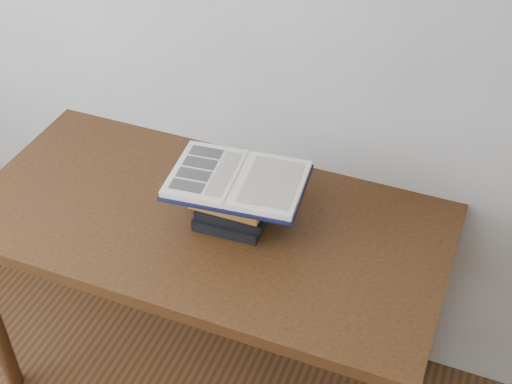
% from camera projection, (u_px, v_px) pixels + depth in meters
% --- Properties ---
extents(desk, '(1.51, 0.75, 0.81)m').
position_uv_depth(desk, '(207.00, 240.00, 2.29)').
color(desk, '#4B3112').
rests_on(desk, ground).
extents(book_stack, '(0.26, 0.20, 0.16)m').
position_uv_depth(book_stack, '(233.00, 202.00, 2.17)').
color(book_stack, black).
rests_on(book_stack, desk).
extents(open_book, '(0.43, 0.32, 0.03)m').
position_uv_depth(open_book, '(238.00, 180.00, 2.10)').
color(open_book, black).
rests_on(open_book, book_stack).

